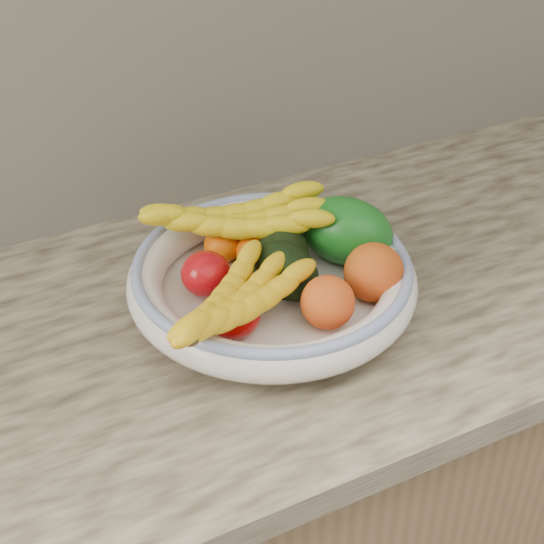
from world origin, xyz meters
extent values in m
cube|color=brown|center=(0.00, 1.68, 0.43)|extent=(2.40, 0.62, 0.86)
cube|color=#C0AF89|center=(0.00, 1.68, 0.88)|extent=(2.44, 0.66, 0.04)
cube|color=beige|center=(0.00, 1.99, 1.15)|extent=(2.40, 0.02, 0.50)
cylinder|color=white|center=(0.00, 1.66, 0.91)|extent=(0.13, 0.13, 0.02)
cylinder|color=white|center=(0.00, 1.66, 0.92)|extent=(0.32, 0.32, 0.01)
torus|color=white|center=(0.00, 1.66, 0.95)|extent=(0.39, 0.39, 0.05)
torus|color=#38549F|center=(0.00, 1.66, 0.97)|extent=(0.37, 0.37, 0.02)
ellipsoid|color=#E66404|center=(-0.03, 1.76, 0.95)|extent=(0.05, 0.05, 0.05)
ellipsoid|color=#FB5905|center=(0.02, 1.78, 0.95)|extent=(0.07, 0.07, 0.05)
ellipsoid|color=#E56004|center=(0.01, 1.73, 0.95)|extent=(0.05, 0.05, 0.05)
ellipsoid|color=#F26005|center=(0.00, 1.72, 0.95)|extent=(0.05, 0.05, 0.05)
ellipsoid|color=#B20A11|center=(-0.08, 1.69, 0.96)|extent=(0.08, 0.08, 0.06)
ellipsoid|color=#B60405|center=(-0.08, 1.60, 0.96)|extent=(0.09, 0.09, 0.06)
ellipsoid|color=black|center=(0.01, 1.65, 0.96)|extent=(0.09, 0.12, 0.07)
ellipsoid|color=black|center=(0.04, 1.70, 0.96)|extent=(0.09, 0.11, 0.07)
ellipsoid|color=#105714|center=(0.13, 1.68, 0.98)|extent=(0.17, 0.18, 0.12)
ellipsoid|color=orange|center=(0.03, 1.56, 0.97)|extent=(0.09, 0.09, 0.07)
ellipsoid|color=orange|center=(0.11, 1.59, 0.97)|extent=(0.09, 0.09, 0.08)
camera|label=1|loc=(-0.41, 0.85, 1.60)|focal=55.00mm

